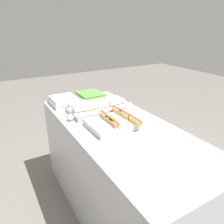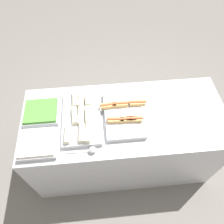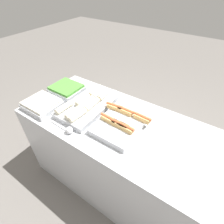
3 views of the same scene
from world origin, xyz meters
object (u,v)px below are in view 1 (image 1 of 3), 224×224
tray_side_back (91,96)px  serving_spoon_far (129,105)px  tray_side_front (64,101)px  serving_spoon_near (70,117)px  tray_wraps (98,107)px  tray_hotdogs (118,121)px

tray_side_back → serving_spoon_far: size_ratio=1.20×
tray_side_front → serving_spoon_near: bearing=-12.2°
tray_wraps → serving_spoon_near: (0.07, -0.30, -0.01)m
tray_side_back → serving_spoon_near: bearing=-43.4°
tray_hotdogs → tray_wraps: bearing=-179.9°
tray_wraps → tray_side_back: tray_wraps is taller
tray_hotdogs → serving_spoon_near: size_ratio=2.01×
tray_wraps → tray_side_front: (-0.34, -0.22, -0.00)m
serving_spoon_far → serving_spoon_near: bearing=-90.1°
tray_wraps → serving_spoon_near: 0.31m
tray_side_front → serving_spoon_far: (0.41, 0.52, -0.01)m
tray_wraps → tray_hotdogs: bearing=0.1°
tray_wraps → serving_spoon_far: bearing=77.2°
tray_hotdogs → serving_spoon_near: 0.42m
tray_side_front → tray_side_back: (0.00, 0.30, 0.00)m
tray_side_back → serving_spoon_far: 0.47m
tray_side_back → serving_spoon_near: size_ratio=1.20×
tray_side_back → tray_side_front: bearing=-90.0°
tray_wraps → tray_side_back: size_ratio=1.84×
tray_side_front → serving_spoon_near: 0.42m
tray_wraps → serving_spoon_near: bearing=-77.3°
tray_hotdogs → tray_side_back: size_ratio=1.67×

